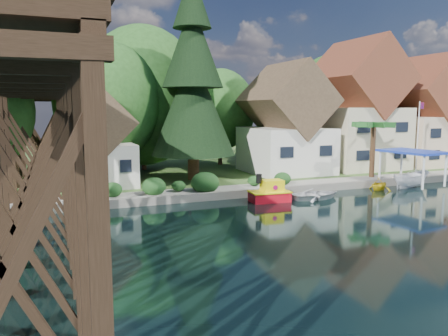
{
  "coord_description": "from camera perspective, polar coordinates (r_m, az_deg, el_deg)",
  "views": [
    {
      "loc": [
        -14.88,
        -22.67,
        6.96
      ],
      "look_at": [
        -3.6,
        6.0,
        2.72
      ],
      "focal_mm": 35.0,
      "sensor_mm": 36.0,
      "label": 1
    }
  ],
  "objects": [
    {
      "name": "seawall",
      "position": [
        36.63,
        9.98,
        -2.75
      ],
      "size": [
        60.0,
        0.4,
        0.62
      ],
      "primitive_type": "cube",
      "color": "slate",
      "rests_on": "ground"
    },
    {
      "name": "house_left",
      "position": [
        44.47,
        8.06,
        5.4
      ],
      "size": [
        7.64,
        8.64,
        11.02
      ],
      "color": "white",
      "rests_on": "bank"
    },
    {
      "name": "promenade",
      "position": [
        38.72,
        11.51,
        -1.89
      ],
      "size": [
        50.0,
        2.6,
        0.06
      ],
      "primitive_type": "cube",
      "color": "gray",
      "rests_on": "bank"
    },
    {
      "name": "conifer",
      "position": [
        39.5,
        -4.12,
        11.36
      ],
      "size": [
        7.51,
        7.51,
        18.49
      ],
      "color": "#382314",
      "rests_on": "bank"
    },
    {
      "name": "shrubs",
      "position": [
        34.03,
        -3.58,
        -1.88
      ],
      "size": [
        15.76,
        2.47,
        1.7
      ],
      "color": "#184418",
      "rests_on": "bank"
    },
    {
      "name": "boat_canopy",
      "position": [
        41.67,
        23.28,
        -0.46
      ],
      "size": [
        4.3,
        5.54,
        3.29
      ],
      "color": "white",
      "rests_on": "ground"
    },
    {
      "name": "ground",
      "position": [
        28.0,
        11.5,
        -6.72
      ],
      "size": [
        140.0,
        140.0,
        0.0
      ],
      "primitive_type": "plane",
      "color": "black",
      "rests_on": "ground"
    },
    {
      "name": "house_right",
      "position": [
        55.56,
        24.54,
        5.91
      ],
      "size": [
        8.15,
        8.64,
        12.45
      ],
      "color": "beige",
      "rests_on": "bank"
    },
    {
      "name": "boat_white_a",
      "position": [
        34.57,
        11.93,
        -3.26
      ],
      "size": [
        4.06,
        2.94,
        0.83
      ],
      "primitive_type": "imported",
      "rotation": [
        0.0,
        0.0,
        1.59
      ],
      "color": "silver",
      "rests_on": "ground"
    },
    {
      "name": "boat_yellow",
      "position": [
        39.53,
        19.62,
        -1.85
      ],
      "size": [
        2.96,
        2.79,
        1.24
      ],
      "primitive_type": "imported",
      "rotation": [
        0.0,
        0.0,
        1.96
      ],
      "color": "yellow",
      "rests_on": "ground"
    },
    {
      "name": "bank",
      "position": [
        58.98,
        -6.72,
        1.24
      ],
      "size": [
        140.0,
        52.0,
        0.5
      ],
      "primitive_type": "cube",
      "color": "#345221",
      "rests_on": "ground"
    },
    {
      "name": "tugboat",
      "position": [
        32.88,
        6.04,
        -3.27
      ],
      "size": [
        3.11,
        1.85,
        2.18
      ],
      "color": "red",
      "rests_on": "ground"
    },
    {
      "name": "house_center",
      "position": [
        49.88,
        16.9,
        6.87
      ],
      "size": [
        8.65,
        9.18,
        13.89
      ],
      "color": "beige",
      "rests_on": "bank"
    },
    {
      "name": "shed",
      "position": [
        37.5,
        -15.48,
        2.75
      ],
      "size": [
        5.09,
        5.4,
        7.85
      ],
      "color": "white",
      "rests_on": "bank"
    },
    {
      "name": "trestle_bridge",
      "position": [
        27.91,
        -23.79,
        3.86
      ],
      "size": [
        4.12,
        44.18,
        9.3
      ],
      "color": "black",
      "rests_on": "ground"
    },
    {
      "name": "palm_tree",
      "position": [
        42.74,
        18.97,
        5.16
      ],
      "size": [
        5.14,
        5.14,
        5.48
      ],
      "color": "#382314",
      "rests_on": "bank"
    },
    {
      "name": "bg_trees",
      "position": [
        46.71,
        -1.61,
        8.23
      ],
      "size": [
        49.9,
        13.3,
        10.57
      ],
      "color": "#382314",
      "rests_on": "bank"
    },
    {
      "name": "flagpole",
      "position": [
        45.87,
        24.08,
        4.52
      ],
      "size": [
        1.03,
        0.51,
        7.1
      ],
      "color": "white",
      "rests_on": "bank"
    }
  ]
}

